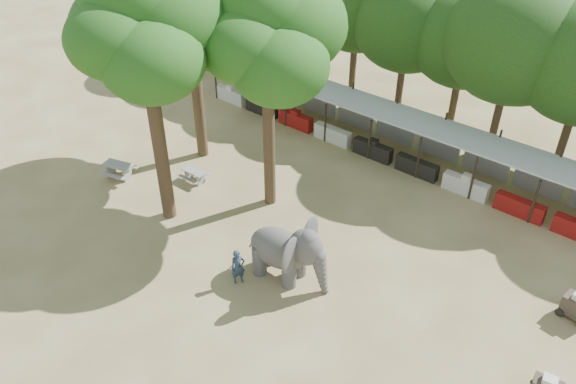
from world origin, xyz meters
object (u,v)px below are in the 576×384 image
Objects in this scene: yard_tree_center at (144,27)px; elephant at (288,251)px; yard_tree_back at (267,34)px; handler at (238,267)px; yard_tree_left at (190,8)px; picnic_table_far at (195,174)px; picnic_table_near at (118,169)px.

elephant is at bearing 1.54° from yard_tree_center.
handler is (2.94, -5.36, -7.72)m from yard_tree_back.
yard_tree_back is 6.89× the size of handler.
yard_tree_left is 8.34m from picnic_table_far.
picnic_table_far is at bearing -51.81° from yard_tree_left.
yard_tree_back reaches higher than picnic_table_far.
yard_tree_center reaches higher than yard_tree_left.
yard_tree_back is 8.27× the size of picnic_table_far.
picnic_table_far is at bearing 17.57° from picnic_table_near.
yard_tree_left is 6.09m from yard_tree_back.
yard_tree_center is 10.36m from handler.
elephant is at bearing -41.25° from yard_tree_back.
picnic_table_near is (-4.52, 0.29, -8.68)m from yard_tree_center.
elephant is (7.34, 0.20, -7.78)m from yard_tree_center.
yard_tree_back is at bearing 130.39° from elephant.
handler is (8.94, -6.36, -7.38)m from yard_tree_left.
elephant reaches higher than handler.
yard_tree_center is at bearing -59.04° from yard_tree_left.
picnic_table_near is at bearing -148.16° from picnic_table_far.
handler reaches higher than picnic_table_near.
yard_tree_left is at bearing 146.71° from elephant.
picnic_table_far is at bearing 90.29° from handler.
yard_tree_left reaches higher than picnic_table_far.
handler is (5.94, -1.36, -8.38)m from yard_tree_center.
yard_tree_center is 9.23m from picnic_table_far.
elephant is at bearing -24.92° from yard_tree_left.
handler is at bearing -140.22° from elephant.
yard_tree_center is 9.79m from picnic_table_near.
yard_tree_left is 2.88× the size of elephant.
yard_tree_left reaches higher than elephant.
yard_tree_left is 6.69× the size of handler.
elephant reaches higher than picnic_table_far.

